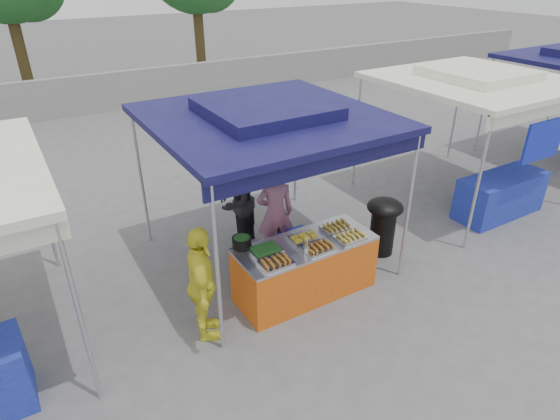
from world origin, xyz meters
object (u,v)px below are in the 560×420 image
wok_burner (383,221)px  vendor_table (305,268)px  cooking_pot (242,242)px  customer_person (202,285)px  vendor_woman (275,213)px  helper_man (235,201)px

wok_burner → vendor_table: bearing=167.1°
cooking_pot → customer_person: 0.90m
wok_burner → cooking_pot: bearing=156.0°
wok_burner → vendor_woman: bearing=133.1°
vendor_woman → wok_burner: bearing=169.1°
helper_man → vendor_table: bearing=57.2°
vendor_table → vendor_woman: vendor_woman is taller
cooking_pot → helper_man: bearing=67.6°
vendor_table → customer_person: size_ratio=1.26×
cooking_pot → helper_man: helper_man is taller
wok_burner → helper_man: helper_man is taller
vendor_table → cooking_pot: size_ratio=7.56×
vendor_table → helper_man: bearing=99.5°
vendor_table → helper_man: 1.73m
cooking_pot → wok_burner: cooking_pot is taller
wok_burner → customer_person: bearing=164.3°
customer_person → vendor_table: bearing=-69.8°
helper_man → customer_person: bearing=10.6°
wok_burner → customer_person: 3.30m
wok_burner → vendor_woman: size_ratio=0.60×
helper_man → customer_person: helper_man is taller
cooking_pot → wok_burner: size_ratio=0.27×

